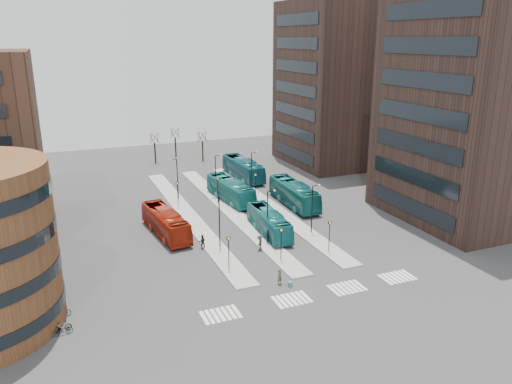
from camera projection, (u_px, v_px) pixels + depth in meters
name	position (u px, v px, depth m)	size (l,w,h in m)	color
ground	(323.00, 318.00, 43.34)	(160.00, 160.00, 0.00)	#303033
island_left	(188.00, 215.00, 68.38)	(2.50, 45.00, 0.15)	gray
island_mid	(230.00, 210.00, 70.56)	(2.50, 45.00, 0.15)	gray
island_right	(268.00, 205.00, 72.73)	(2.50, 45.00, 0.15)	gray
suitcase	(290.00, 284.00, 48.87)	(0.39, 0.31, 0.49)	#1B2597
red_bus	(165.00, 222.00, 61.41)	(2.68, 11.47, 3.19)	#9A1F0B
teal_bus_a	(269.00, 222.00, 61.89)	(2.47, 10.56, 2.94)	#166C71
teal_bus_b	(230.00, 190.00, 74.36)	(2.78, 11.89, 3.31)	#166F6F
teal_bus_c	(294.00, 194.00, 72.39)	(2.89, 12.36, 3.44)	#135E5F
teal_bus_d	(243.00, 169.00, 86.20)	(2.93, 12.50, 3.48)	#124F5D
traveller	(280.00, 277.00, 49.16)	(0.60, 0.39, 1.64)	#4A4A2C
commuter_a	(202.00, 242.00, 57.60)	(0.81, 0.63, 1.66)	black
commuter_b	(268.00, 237.00, 58.83)	(1.04, 0.43, 1.78)	black
commuter_c	(260.00, 243.00, 57.18)	(1.12, 0.64, 1.73)	black
bicycle_near	(62.00, 330.00, 40.84)	(0.57, 1.63, 0.86)	gray
bicycle_mid	(62.00, 327.00, 41.23)	(0.44, 1.56, 0.94)	gray
bicycle_far	(61.00, 311.00, 43.63)	(0.59, 1.68, 0.88)	gray
crosswalk_stripes	(318.00, 294.00, 47.50)	(22.35, 2.40, 0.01)	silver
tower_near	(481.00, 105.00, 64.67)	(20.12, 20.00, 30.00)	#31211B
tower_far	(342.00, 84.00, 94.72)	(20.12, 20.00, 30.00)	#31211B
sign_poles	(245.00, 210.00, 63.53)	(12.45, 22.12, 3.65)	black
lamp_posts	(238.00, 190.00, 67.99)	(14.04, 20.24, 6.12)	black
bare_trees	(178.00, 147.00, 98.89)	(10.97, 8.14, 5.90)	black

